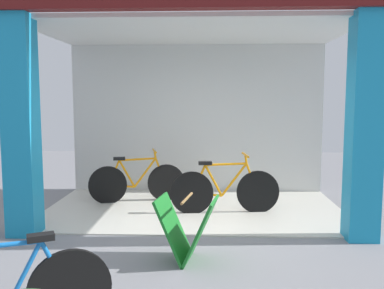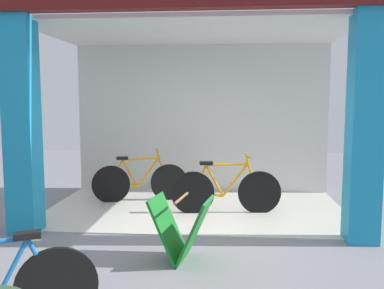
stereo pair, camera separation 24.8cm
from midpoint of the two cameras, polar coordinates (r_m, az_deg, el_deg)
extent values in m
plane|color=gray|center=(5.64, -1.60, -12.49)|extent=(17.61, 17.61, 0.00)
cube|color=beige|center=(6.95, -0.78, -8.75)|extent=(4.80, 2.75, 0.02)
cube|color=silver|center=(8.09, -0.24, 3.69)|extent=(4.80, 0.12, 2.89)
cube|color=#198CBF|center=(5.93, -23.45, 2.20)|extent=(0.39, 0.36, 2.89)
cube|color=#198CBF|center=(5.64, 21.35, 2.10)|extent=(0.39, 0.36, 2.89)
cube|color=silver|center=(6.79, -0.82, 15.17)|extent=(4.80, 2.75, 0.06)
cylinder|color=black|center=(6.58, -1.12, -6.65)|extent=(0.68, 0.12, 0.68)
cylinder|color=black|center=(6.71, 7.95, -6.45)|extent=(0.68, 0.12, 0.68)
cylinder|color=orange|center=(6.60, 1.04, -6.83)|extent=(0.46, 0.09, 0.09)
cylinder|color=orange|center=(6.56, 1.88, -4.94)|extent=(0.30, 0.07, 0.51)
cylinder|color=orange|center=(6.60, 4.70, -4.81)|extent=(0.42, 0.08, 0.53)
cylinder|color=orange|center=(6.54, 3.58, -2.71)|extent=(0.65, 0.11, 0.05)
cylinder|color=orange|center=(6.54, -0.11, -4.75)|extent=(0.23, 0.06, 0.46)
cylinder|color=orange|center=(6.64, 7.09, -4.55)|extent=(0.21, 0.06, 0.47)
cylinder|color=orange|center=(6.58, 6.31, -2.01)|extent=(0.06, 0.04, 0.14)
cylinder|color=orange|center=(6.57, 6.23, -1.43)|extent=(0.09, 0.48, 0.03)
cube|color=black|center=(6.50, 0.73, -2.55)|extent=(0.22, 0.13, 0.05)
cylinder|color=black|center=(7.38, -12.40, -5.46)|extent=(0.65, 0.20, 0.66)
cylinder|color=black|center=(7.43, -4.50, -5.25)|extent=(0.65, 0.20, 0.66)
cylinder|color=orange|center=(7.38, -10.53, -5.61)|extent=(0.44, 0.14, 0.09)
cylinder|color=orange|center=(7.34, -9.85, -3.96)|extent=(0.29, 0.10, 0.49)
cylinder|color=orange|center=(7.36, -7.39, -3.83)|extent=(0.40, 0.13, 0.52)
cylinder|color=orange|center=(7.31, -8.41, -2.02)|extent=(0.62, 0.19, 0.05)
cylinder|color=orange|center=(7.34, -11.56, -3.81)|extent=(0.22, 0.09, 0.44)
cylinder|color=orange|center=(7.38, -5.30, -3.59)|extent=(0.20, 0.08, 0.46)
cylinder|color=orange|center=(7.32, -6.04, -1.39)|extent=(0.06, 0.05, 0.14)
cylinder|color=orange|center=(7.31, -6.12, -0.88)|extent=(0.14, 0.45, 0.03)
cube|color=black|center=(7.30, -10.89, -1.91)|extent=(0.22, 0.14, 0.05)
cylinder|color=blue|center=(3.54, -23.90, -15.88)|extent=(0.27, 0.16, 0.49)
cylinder|color=blue|center=(3.53, -20.27, -15.34)|extent=(0.21, 0.13, 0.44)
cube|color=black|center=(3.45, -21.96, -11.69)|extent=(0.22, 0.18, 0.05)
cube|color=#197226|center=(4.79, -4.09, -11.45)|extent=(0.42, 0.55, 0.73)
cube|color=#197226|center=(4.71, -0.35, -11.72)|extent=(0.42, 0.55, 0.73)
cylinder|color=olive|center=(4.65, -2.25, -7.38)|extent=(0.11, 0.50, 0.03)
camera|label=1|loc=(0.12, -91.17, -0.13)|focal=39.02mm
camera|label=2|loc=(0.12, 88.83, 0.13)|focal=39.02mm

